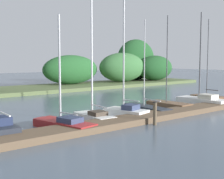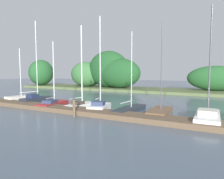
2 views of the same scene
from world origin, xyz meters
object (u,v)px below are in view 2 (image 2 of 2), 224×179
object	(u,v)px
sailboat_2	(53,103)
sailboat_0	(21,98)
mooring_piling_1	(74,108)
sailboat_4	(100,105)
sailboat_1	(37,99)
sailboat_7	(208,116)
sailboat_3	(81,103)
sailboat_6	(160,111)
sailboat_5	(131,109)

from	to	relation	value
sailboat_2	sailboat_0	bearing A→B (deg)	68.68
mooring_piling_1	sailboat_4	bearing A→B (deg)	82.68
sailboat_1	mooring_piling_1	distance (m)	8.34
sailboat_1	sailboat_0	bearing A→B (deg)	89.35
sailboat_2	sailboat_7	world-z (taller)	sailboat_7
mooring_piling_1	sailboat_3	bearing A→B (deg)	119.28
sailboat_0	sailboat_6	world-z (taller)	sailboat_6
sailboat_4	mooring_piling_1	world-z (taller)	sailboat_4
sailboat_4	sailboat_5	size ratio (longest dim) A/B	1.21
sailboat_0	sailboat_5	bearing A→B (deg)	-81.77
sailboat_0	sailboat_4	bearing A→B (deg)	-85.27
sailboat_5	mooring_piling_1	xyz separation A→B (m)	(-2.88, -3.62, 0.41)
sailboat_4	sailboat_6	size ratio (longest dim) A/B	1.12
sailboat_1	sailboat_6	bearing A→B (deg)	-86.25
sailboat_0	sailboat_7	world-z (taller)	sailboat_7
sailboat_5	mooring_piling_1	bearing A→B (deg)	146.72
sailboat_0	sailboat_4	world-z (taller)	sailboat_4
sailboat_2	mooring_piling_1	world-z (taller)	sailboat_2
sailboat_1	sailboat_2	xyz separation A→B (m)	(3.17, -0.82, -0.09)
sailboat_1	mooring_piling_1	size ratio (longest dim) A/B	6.37
sailboat_3	mooring_piling_1	bearing A→B (deg)	-148.14
sailboat_2	mooring_piling_1	xyz separation A→B (m)	(4.47, -2.51, 0.34)
sailboat_3	sailboat_5	size ratio (longest dim) A/B	1.14
sailboat_2	sailboat_4	xyz separation A→B (m)	(4.85, 0.43, 0.11)
sailboat_7	sailboat_0	bearing A→B (deg)	87.47
sailboat_0	sailboat_6	bearing A→B (deg)	-81.80
sailboat_2	sailboat_5	xyz separation A→B (m)	(7.35, 1.11, -0.08)
sailboat_3	mooring_piling_1	xyz separation A→B (m)	(1.86, -3.32, 0.28)
sailboat_0	sailboat_3	size ratio (longest dim) A/B	0.79
sailboat_4	sailboat_7	distance (m)	8.20
mooring_piling_1	sailboat_7	bearing A→B (deg)	18.57
sailboat_6	sailboat_5	bearing A→B (deg)	88.05
sailboat_6	sailboat_4	bearing A→B (deg)	95.68
sailboat_5	sailboat_4	bearing A→B (deg)	110.48
sailboat_3	sailboat_7	bearing A→B (deg)	-89.81
mooring_piling_1	sailboat_5	bearing A→B (deg)	51.45
sailboat_2	sailboat_6	xyz separation A→B (m)	(9.77, 1.13, -0.05)
sailboat_2	sailboat_4	distance (m)	4.87
sailboat_5	sailboat_2	bearing A→B (deg)	103.85
sailboat_3	mooring_piling_1	size ratio (longest dim) A/B	5.56
sailboat_0	sailboat_2	bearing A→B (deg)	-91.76
sailboat_4	sailboat_5	xyz separation A→B (m)	(2.50, 0.68, -0.18)
sailboat_7	mooring_piling_1	xyz separation A→B (m)	(-8.57, -2.88, 0.27)
sailboat_5	sailboat_3	bearing A→B (deg)	98.87
sailboat_4	sailboat_7	xyz separation A→B (m)	(8.20, -0.05, -0.04)
sailboat_7	sailboat_2	bearing A→B (deg)	90.91
sailboat_3	sailboat_5	bearing A→B (deg)	-83.82
sailboat_4	sailboat_1	bearing A→B (deg)	73.01
sailboat_0	sailboat_3	distance (m)	8.47
sailboat_3	sailboat_7	distance (m)	10.44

